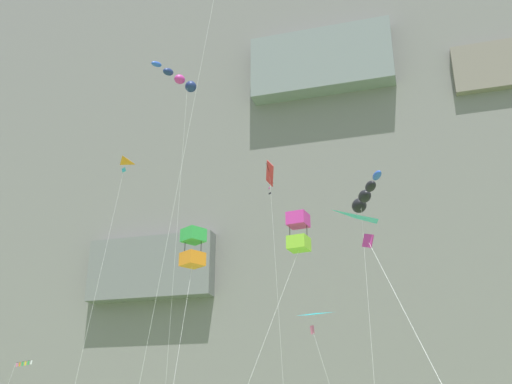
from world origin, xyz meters
TOP-DOWN VIEW (x-y plane):
  - cliff_face at (-0.02, 67.47)m, footprint 180.00×25.86m
  - kite_windsock_low_left at (-6.28, 26.06)m, footprint 2.66×3.85m
  - kite_delta_high_left at (3.29, 24.05)m, footprint 3.52×1.59m
  - kite_box_mid_left at (3.97, 18.56)m, footprint 3.41×5.39m
  - kite_windsock_front_field at (6.45, 28.76)m, footprint 2.82×7.11m
  - kite_delta_high_center at (-10.32, 25.23)m, footprint 1.00×5.06m
  - kite_delta_near_cliff at (8.64, 8.21)m, footprint 3.46×5.59m
  - kite_banner_upper_mid at (-24.54, 36.46)m, footprint 3.03×2.97m
  - kite_box_far_right at (-2.32, 20.19)m, footprint 1.57×5.57m
  - kite_diamond_low_center at (-2.61, 38.38)m, footprint 3.10×6.10m

SIDE VIEW (x-z plane):
  - kite_banner_upper_mid at x=-24.54m, z-range 3.21..11.32m
  - kite_delta_near_cliff at x=8.64m, z-range 3.77..11.96m
  - kite_delta_high_left at x=3.29m, z-range 3.81..11.94m
  - kite_box_mid_left at x=3.97m, z-range 5.38..18.09m
  - kite_box_far_right at x=-2.32m, z-range 5.41..18.39m
  - kite_windsock_front_field at x=6.45m, z-range 8.34..25.98m
  - kite_delta_high_center at x=-10.32m, z-range 8.85..28.82m
  - kite_diamond_low_center at x=-2.61m, z-range 10.98..36.28m
  - kite_windsock_low_left at x=-6.28m, z-range 13.11..40.77m
  - cliff_face at x=-0.02m, z-range -0.01..80.88m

